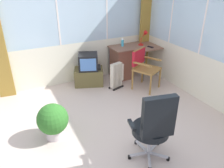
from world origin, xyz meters
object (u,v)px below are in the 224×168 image
(desk, at_px, (123,62))
(tv_remote, at_px, (151,47))
(spray_bottle, at_px, (123,42))
(office_chair, at_px, (154,125))
(desk_lamp, at_px, (145,35))
(space_heater, at_px, (117,75))
(potted_plant, at_px, (53,120))
(tv_on_stand, at_px, (89,71))
(wooden_armchair, at_px, (142,63))

(desk, bearing_deg, tv_remote, -26.45)
(desk, relative_size, spray_bottle, 5.14)
(desk, height_order, office_chair, office_chair)
(desk_lamp, distance_m, space_heater, 1.24)
(desk, xyz_separation_m, tv_remote, (0.58, -0.29, 0.37))
(desk, bearing_deg, office_chair, -111.02)
(office_chair, bearing_deg, tv_remote, 55.55)
(potted_plant, bearing_deg, desk_lamp, 28.88)
(office_chair, relative_size, tv_on_stand, 1.39)
(potted_plant, bearing_deg, spray_bottle, 37.46)
(desk_lamp, bearing_deg, tv_on_stand, 177.19)
(space_heater, distance_m, potted_plant, 1.99)
(desk, distance_m, tv_remote, 0.75)
(desk, distance_m, space_heater, 0.60)
(tv_remote, bearing_deg, desk_lamp, 77.87)
(wooden_armchair, bearing_deg, space_heater, 155.37)
(tv_remote, xyz_separation_m, wooden_armchair, (-0.47, -0.39, -0.20))
(office_chair, bearing_deg, desk_lamp, 58.20)
(wooden_armchair, bearing_deg, potted_plant, -158.75)
(office_chair, xyz_separation_m, space_heater, (0.61, 2.14, -0.28))
(wooden_armchair, distance_m, potted_plant, 2.35)
(wooden_armchair, relative_size, office_chair, 0.83)
(spray_bottle, bearing_deg, desk_lamp, -17.16)
(tv_remote, bearing_deg, spray_bottle, 128.30)
(desk_lamp, height_order, potted_plant, desk_lamp)
(desk, bearing_deg, potted_plant, -143.58)
(desk_lamp, distance_m, potted_plant, 3.08)
(desk_lamp, height_order, office_chair, desk_lamp)
(spray_bottle, distance_m, wooden_armchair, 0.82)
(desk_lamp, height_order, space_heater, desk_lamp)
(desk, relative_size, tv_on_stand, 1.47)
(wooden_armchair, distance_m, space_heater, 0.61)
(desk_lamp, bearing_deg, tv_remote, -85.42)
(wooden_armchair, bearing_deg, tv_remote, 39.37)
(desk, bearing_deg, space_heater, -130.81)
(desk, xyz_separation_m, wooden_armchair, (0.11, -0.68, 0.17))
(desk, distance_m, tv_on_stand, 0.88)
(tv_remote, xyz_separation_m, space_heater, (-0.97, -0.16, -0.47))
(desk_lamp, relative_size, wooden_armchair, 0.42)
(tv_remote, bearing_deg, office_chair, -141.17)
(desk, height_order, desk_lamp, desk_lamp)
(tv_remote, relative_size, potted_plant, 0.26)
(wooden_armchair, bearing_deg, desk, 99.31)
(spray_bottle, bearing_deg, desk, -114.17)
(space_heater, bearing_deg, tv_remote, 9.29)
(spray_bottle, bearing_deg, office_chair, -111.13)
(spray_bottle, bearing_deg, tv_on_stand, -174.35)
(desk, height_order, tv_on_stand, desk)
(desk_lamp, distance_m, tv_remote, 0.31)
(potted_plant, bearing_deg, space_heater, 32.64)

